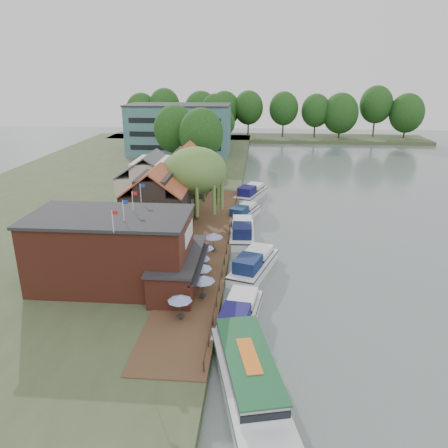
{
  "coord_description": "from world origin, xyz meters",
  "views": [
    {
      "loc": [
        -1.78,
        -39.39,
        21.34
      ],
      "look_at": [
        -6.0,
        12.0,
        3.0
      ],
      "focal_mm": 35.0,
      "sensor_mm": 36.0,
      "label": 1
    }
  ],
  "objects_px": {
    "cruiser_4": "(251,191)",
    "tour_boat": "(251,379)",
    "willow": "(196,185)",
    "cruiser_1": "(254,262)",
    "umbrella_3": "(201,265)",
    "pub": "(132,250)",
    "cruiser_3": "(244,211)",
    "cottage_a": "(156,201)",
    "umbrella_0": "(180,307)",
    "umbrella_5": "(213,242)",
    "cruiser_0": "(239,312)",
    "cruiser_2": "(242,229)",
    "cottage_b": "(152,181)",
    "umbrella_4": "(205,254)",
    "umbrella_1": "(203,287)",
    "umbrella_2": "(200,275)",
    "cottage_c": "(187,169)",
    "swan": "(239,348)",
    "hotel_block": "(179,129)"
  },
  "relations": [
    {
      "from": "cottage_a",
      "to": "umbrella_0",
      "type": "relative_size",
      "value": 3.62
    },
    {
      "from": "umbrella_4",
      "to": "cottage_c",
      "type": "bearing_deg",
      "value": 102.77
    },
    {
      "from": "cottage_c",
      "to": "umbrella_1",
      "type": "bearing_deg",
      "value": -78.71
    },
    {
      "from": "cottage_a",
      "to": "umbrella_3",
      "type": "height_order",
      "value": "cottage_a"
    },
    {
      "from": "cottage_a",
      "to": "cruiser_2",
      "type": "bearing_deg",
      "value": 4.01
    },
    {
      "from": "cruiser_0",
      "to": "tour_boat",
      "type": "relative_size",
      "value": 0.75
    },
    {
      "from": "cottage_b",
      "to": "tour_boat",
      "type": "distance_m",
      "value": 42.33
    },
    {
      "from": "umbrella_5",
      "to": "cruiser_0",
      "type": "distance_m",
      "value": 13.96
    },
    {
      "from": "umbrella_4",
      "to": "cruiser_0",
      "type": "distance_m",
      "value": 10.92
    },
    {
      "from": "willow",
      "to": "cruiser_1",
      "type": "relative_size",
      "value": 0.98
    },
    {
      "from": "willow",
      "to": "cruiser_0",
      "type": "xyz_separation_m",
      "value": [
        7.29,
        -24.91,
        -4.96
      ]
    },
    {
      "from": "umbrella_1",
      "to": "umbrella_5",
      "type": "height_order",
      "value": "same"
    },
    {
      "from": "hotel_block",
      "to": "cruiser_2",
      "type": "relative_size",
      "value": 2.36
    },
    {
      "from": "umbrella_1",
      "to": "cruiser_3",
      "type": "bearing_deg",
      "value": 84.22
    },
    {
      "from": "umbrella_3",
      "to": "pub",
      "type": "bearing_deg",
      "value": -160.5
    },
    {
      "from": "umbrella_2",
      "to": "cruiser_1",
      "type": "xyz_separation_m",
      "value": [
        5.19,
        5.72,
        -0.99
      ]
    },
    {
      "from": "cruiser_2",
      "to": "swan",
      "type": "height_order",
      "value": "cruiser_2"
    },
    {
      "from": "cruiser_0",
      "to": "tour_boat",
      "type": "height_order",
      "value": "tour_boat"
    },
    {
      "from": "umbrella_0",
      "to": "cruiser_0",
      "type": "bearing_deg",
      "value": 16.11
    },
    {
      "from": "pub",
      "to": "umbrella_1",
      "type": "height_order",
      "value": "pub"
    },
    {
      "from": "umbrella_3",
      "to": "willow",
      "type": "bearing_deg",
      "value": 99.52
    },
    {
      "from": "cruiser_0",
      "to": "tour_boat",
      "type": "distance_m",
      "value": 9.18
    },
    {
      "from": "cottage_c",
      "to": "umbrella_0",
      "type": "xyz_separation_m",
      "value": [
        5.85,
        -40.34,
        -2.96
      ]
    },
    {
      "from": "umbrella_0",
      "to": "umbrella_5",
      "type": "distance_m",
      "value": 14.91
    },
    {
      "from": "pub",
      "to": "cruiser_0",
      "type": "distance_m",
      "value": 12.33
    },
    {
      "from": "umbrella_2",
      "to": "umbrella_0",
      "type": "bearing_deg",
      "value": -97.72
    },
    {
      "from": "umbrella_5",
      "to": "cruiser_3",
      "type": "relative_size",
      "value": 0.26
    },
    {
      "from": "willow",
      "to": "umbrella_3",
      "type": "distance_m",
      "value": 18.38
    },
    {
      "from": "umbrella_4",
      "to": "swan",
      "type": "relative_size",
      "value": 5.4
    },
    {
      "from": "umbrella_3",
      "to": "swan",
      "type": "xyz_separation_m",
      "value": [
        4.5,
        -11.09,
        -2.07
      ]
    },
    {
      "from": "umbrella_4",
      "to": "cruiser_1",
      "type": "height_order",
      "value": "umbrella_4"
    },
    {
      "from": "tour_boat",
      "to": "umbrella_3",
      "type": "bearing_deg",
      "value": 95.51
    },
    {
      "from": "cottage_a",
      "to": "cruiser_0",
      "type": "bearing_deg",
      "value": -59.36
    },
    {
      "from": "cruiser_4",
      "to": "cruiser_2",
      "type": "bearing_deg",
      "value": -72.56
    },
    {
      "from": "umbrella_1",
      "to": "umbrella_2",
      "type": "distance_m",
      "value": 2.64
    },
    {
      "from": "willow",
      "to": "tour_boat",
      "type": "bearing_deg",
      "value": -75.91
    },
    {
      "from": "willow",
      "to": "cruiser_0",
      "type": "bearing_deg",
      "value": -73.68
    },
    {
      "from": "umbrella_0",
      "to": "cruiser_4",
      "type": "bearing_deg",
      "value": 83.06
    },
    {
      "from": "cottage_c",
      "to": "swan",
      "type": "distance_m",
      "value": 44.47
    },
    {
      "from": "cottage_c",
      "to": "willow",
      "type": "xyz_separation_m",
      "value": [
        3.5,
        -14.0,
        0.96
      ]
    },
    {
      "from": "cruiser_4",
      "to": "tour_boat",
      "type": "bearing_deg",
      "value": -69.13
    },
    {
      "from": "cruiser_4",
      "to": "tour_boat",
      "type": "distance_m",
      "value": 49.16
    },
    {
      "from": "willow",
      "to": "cruiser_4",
      "type": "distance_m",
      "value": 17.56
    },
    {
      "from": "hotel_block",
      "to": "umbrella_1",
      "type": "bearing_deg",
      "value": -78.25
    },
    {
      "from": "hotel_block",
      "to": "umbrella_1",
      "type": "xyz_separation_m",
      "value": [
        15.31,
        -73.59,
        -4.86
      ]
    },
    {
      "from": "cottage_b",
      "to": "umbrella_0",
      "type": "distance_m",
      "value": 32.98
    },
    {
      "from": "cottage_c",
      "to": "willow",
      "type": "bearing_deg",
      "value": -75.96
    },
    {
      "from": "pub",
      "to": "cruiser_3",
      "type": "bearing_deg",
      "value": 67.58
    },
    {
      "from": "umbrella_1",
      "to": "hotel_block",
      "type": "bearing_deg",
      "value": 101.75
    },
    {
      "from": "umbrella_5",
      "to": "cruiser_0",
      "type": "bearing_deg",
      "value": -74.71
    }
  ]
}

